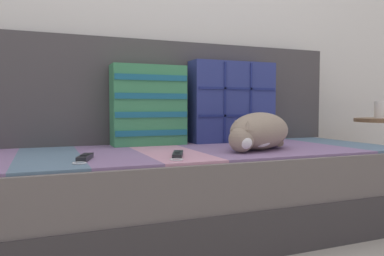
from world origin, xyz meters
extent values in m
plane|color=#A89E8E|center=(0.00, 0.00, 0.00)|extent=(14.00, 14.00, 0.00)
cube|color=#3D3838|center=(0.00, 0.11, 0.09)|extent=(2.07, 0.89, 0.18)
cube|color=#6B605B|center=(0.00, 0.11, 0.28)|extent=(2.03, 0.87, 0.18)
cube|color=slate|center=(-0.61, 0.09, 0.37)|extent=(0.24, 0.78, 0.01)
cube|color=gray|center=(-0.36, 0.09, 0.37)|extent=(0.24, 0.78, 0.01)
cube|color=#C6899E|center=(-0.12, 0.09, 0.37)|extent=(0.24, 0.78, 0.01)
cube|color=gray|center=(0.12, 0.09, 0.37)|extent=(0.24, 0.78, 0.01)
cube|color=gray|center=(0.36, 0.09, 0.37)|extent=(0.24, 0.78, 0.01)
cube|color=gray|center=(0.61, 0.09, 0.37)|extent=(0.24, 0.78, 0.01)
cube|color=slate|center=(0.85, 0.09, 0.37)|extent=(0.24, 0.78, 0.01)
cube|color=#474242|center=(0.00, 0.48, 0.65)|extent=(2.03, 0.14, 0.55)
cube|color=navy|center=(0.35, 0.34, 0.60)|extent=(0.48, 0.13, 0.44)
cube|color=navy|center=(0.35, 0.27, 0.52)|extent=(0.46, 0.01, 0.01)
cube|color=navy|center=(0.27, 0.27, 0.60)|extent=(0.01, 0.01, 0.42)
cube|color=navy|center=(0.35, 0.27, 0.67)|extent=(0.46, 0.01, 0.01)
cube|color=navy|center=(0.43, 0.27, 0.60)|extent=(0.01, 0.01, 0.42)
cube|color=#3D8956|center=(-0.13, 0.34, 0.58)|extent=(0.37, 0.13, 0.40)
cube|color=#1E667F|center=(-0.13, 0.27, 0.44)|extent=(0.36, 0.01, 0.03)
cube|color=#1E667F|center=(-0.13, 0.27, 0.53)|extent=(0.36, 0.01, 0.03)
cube|color=#1E667F|center=(-0.13, 0.27, 0.62)|extent=(0.36, 0.01, 0.03)
cube|color=#1E667F|center=(-0.13, 0.27, 0.71)|extent=(0.36, 0.01, 0.03)
ellipsoid|color=gray|center=(0.29, -0.05, 0.46)|extent=(0.44, 0.38, 0.17)
sphere|color=gray|center=(0.15, -0.13, 0.43)|extent=(0.11, 0.11, 0.11)
sphere|color=white|center=(0.15, -0.16, 0.43)|extent=(0.06, 0.06, 0.06)
ellipsoid|color=white|center=(0.24, -0.14, 0.44)|extent=(0.12, 0.05, 0.08)
cylinder|color=gray|center=(0.42, 0.00, 0.41)|extent=(0.12, 0.17, 0.04)
cone|color=gray|center=(0.16, -0.16, 0.49)|extent=(0.04, 0.04, 0.04)
cone|color=gray|center=(0.13, -0.11, 0.49)|extent=(0.04, 0.04, 0.04)
cube|color=black|center=(-0.48, -0.10, 0.39)|extent=(0.08, 0.15, 0.02)
cube|color=black|center=(-0.49, -0.11, 0.40)|extent=(0.03, 0.05, 0.00)
cube|color=black|center=(-0.46, -0.03, 0.39)|extent=(0.03, 0.02, 0.02)
torus|color=silver|center=(-0.51, -0.19, 0.38)|extent=(0.06, 0.06, 0.01)
cube|color=black|center=(-0.14, -0.14, 0.39)|extent=(0.09, 0.15, 0.02)
cube|color=black|center=(-0.15, -0.15, 0.40)|extent=(0.04, 0.06, 0.00)
cube|color=black|center=(-0.11, -0.08, 0.39)|extent=(0.03, 0.02, 0.02)
torus|color=silver|center=(-0.18, -0.23, 0.38)|extent=(0.06, 0.06, 0.01)
cylinder|color=silver|center=(1.29, 0.17, 0.55)|extent=(0.08, 0.08, 0.10)
camera|label=1|loc=(-0.63, -1.50, 0.57)|focal=35.00mm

